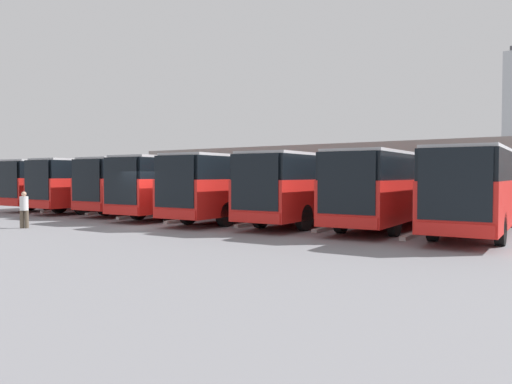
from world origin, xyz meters
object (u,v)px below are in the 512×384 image
(bus_5, at_px, (162,183))
(bus_6, at_px, (116,183))
(bus_4, at_px, (198,184))
(bus_2, at_px, (317,185))
(bus_3, at_px, (248,185))
(pedestrian, at_px, (24,209))
(bus_0, at_px, (481,187))
(bus_7, at_px, (85,182))
(bus_1, at_px, (394,186))

(bus_5, height_order, bus_6, same)
(bus_4, xyz_separation_m, bus_6, (7.46, -0.17, 0.00))
(bus_2, xyz_separation_m, bus_3, (3.73, 0.66, 0.00))
(bus_2, distance_m, bus_3, 3.79)
(bus_2, height_order, pedestrian, bus_2)
(bus_0, distance_m, pedestrian, 19.34)
(bus_3, height_order, bus_4, same)
(bus_6, bearing_deg, bus_5, -175.63)
(bus_2, relative_size, bus_5, 1.00)
(bus_3, distance_m, bus_7, 14.94)
(bus_6, bearing_deg, bus_1, 177.73)
(bus_1, bearing_deg, pedestrian, 34.01)
(bus_6, relative_size, bus_7, 1.00)
(bus_3, relative_size, bus_4, 1.00)
(bus_1, relative_size, bus_3, 1.00)
(bus_2, bearing_deg, bus_3, 5.65)
(bus_0, distance_m, bus_7, 26.13)
(bus_0, xyz_separation_m, bus_7, (26.13, 0.16, 0.00))
(pedestrian, bearing_deg, bus_5, -120.26)
(bus_7, bearing_deg, bus_4, 173.53)
(bus_4, bearing_deg, bus_2, 179.44)
(bus_4, relative_size, bus_6, 1.00)
(pedestrian, bearing_deg, bus_1, 176.58)
(bus_4, relative_size, bus_7, 1.00)
(bus_0, xyz_separation_m, bus_2, (7.46, 0.05, 0.00))
(bus_5, relative_size, bus_6, 1.00)
(bus_1, height_order, bus_7, same)
(bus_3, bearing_deg, bus_1, -176.59)
(bus_7, bearing_deg, bus_6, 171.98)
(bus_3, distance_m, bus_6, 11.20)
(bus_2, relative_size, bus_6, 1.00)
(bus_0, xyz_separation_m, pedestrian, (16.59, 9.89, -0.97))
(bus_5, xyz_separation_m, bus_7, (7.46, 0.34, 0.00))
(bus_0, distance_m, bus_2, 7.47)
(bus_4, distance_m, bus_6, 7.47)
(bus_0, bearing_deg, bus_7, -4.09)
(bus_0, relative_size, pedestrian, 7.38)
(bus_2, bearing_deg, bus_0, 175.96)
(bus_6, bearing_deg, bus_7, -8.02)
(bus_1, bearing_deg, bus_2, 1.15)
(bus_3, xyz_separation_m, bus_7, (14.93, -0.56, 0.00))
(bus_2, distance_m, bus_6, 14.93)
(bus_4, distance_m, bus_7, 11.20)
(bus_2, height_order, bus_3, same)
(bus_3, relative_size, pedestrian, 7.38)
(bus_1, bearing_deg, bus_4, 0.01)
(bus_2, relative_size, pedestrian, 7.38)
(bus_0, relative_size, bus_1, 1.00)
(bus_1, xyz_separation_m, bus_3, (7.46, 1.03, 0.00))
(bus_5, bearing_deg, bus_4, 164.31)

